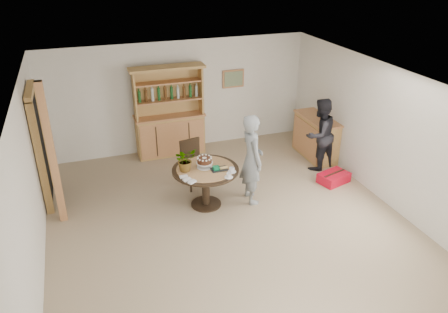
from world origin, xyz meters
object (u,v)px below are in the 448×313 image
hutch (170,125)px  red_suitcase (334,178)px  teen_boy (252,159)px  sideboard (316,137)px  dining_table (206,176)px  adult_person (320,134)px  dining_chair (193,160)px

hutch → red_suitcase: bearing=-41.1°
teen_boy → sideboard: bearing=-56.8°
dining_table → adult_person: size_ratio=0.77×
sideboard → dining_table: (-2.94, -1.17, 0.13)m
teen_boy → red_suitcase: size_ratio=2.48×
sideboard → dining_table: size_ratio=1.05×
sideboard → dining_chair: bearing=-173.5°
sideboard → dining_table: bearing=-158.3°
dining_table → hutch: bearing=92.5°
sideboard → dining_chair: 2.97m
hutch → teen_boy: hutch is taller
teen_boy → hutch: bearing=22.7°
teen_boy → adult_person: (1.85, 0.75, -0.07)m
hutch → red_suitcase: size_ratio=2.96×
dining_chair → adult_person: 2.73m
sideboard → dining_chair: dining_chair is taller
dining_chair → red_suitcase: size_ratio=1.37×
dining_chair → teen_boy: teen_boy is taller
dining_table → red_suitcase: 2.74m
dining_table → adult_person: bearing=13.5°
sideboard → dining_table: sideboard is taller
hutch → dining_chair: (0.09, -1.58, -0.15)m
dining_table → dining_chair: size_ratio=1.27×
dining_chair → adult_person: size_ratio=0.61×
dining_chair → adult_person: adult_person is taller
red_suitcase → sideboard: bearing=62.3°
teen_boy → adult_person: 1.99m
sideboard → dining_table: 3.16m
hutch → dining_table: (0.10, -2.41, -0.08)m
dining_table → teen_boy: 0.89m
red_suitcase → hutch: bearing=122.5°
sideboard → teen_boy: (-2.09, -1.27, 0.38)m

